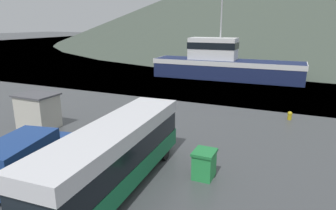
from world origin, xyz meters
TOP-DOWN VIEW (x-y plane):
  - water_surface at (0.00, 142.24)m, footprint 240.00×240.00m
  - tour_bus at (-0.17, 5.25)m, footprint 3.07×11.01m
  - delivery_van at (-4.81, 4.10)m, footprint 3.21×6.13m
  - fishing_boat at (-2.56, 36.84)m, footprint 21.26×5.13m
  - storage_bin at (3.46, 7.99)m, footprint 1.12×1.31m
  - dock_kiosk at (-10.58, 10.31)m, footprint 3.00×2.27m
  - mooring_bollard at (7.17, 20.24)m, footprint 0.39×0.39m

SIDE VIEW (x-z plane):
  - water_surface at x=0.00m, z-range 0.00..0.00m
  - mooring_bollard at x=7.17m, z-range 0.02..0.75m
  - storage_bin at x=3.46m, z-range 0.01..1.51m
  - delivery_van at x=-4.81m, z-range 0.07..2.48m
  - dock_kiosk at x=-10.58m, z-range 0.01..2.69m
  - tour_bus at x=-0.17m, z-range 0.20..3.48m
  - fishing_boat at x=-2.56m, z-range -3.66..7.98m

